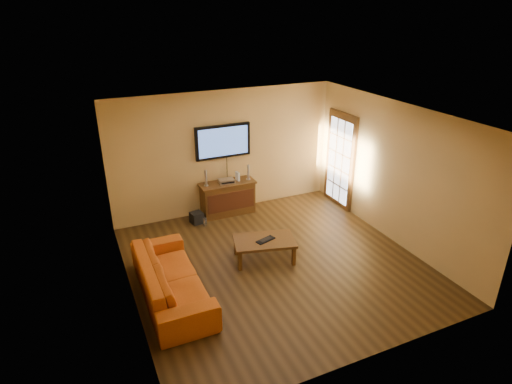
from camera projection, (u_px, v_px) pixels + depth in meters
ground_plane at (276, 264)px, 7.72m from camera, size 5.00×5.00×0.00m
room_walls at (261, 165)px, 7.56m from camera, size 5.00×5.00×5.00m
french_door at (340, 161)px, 9.64m from camera, size 0.07×1.02×2.22m
media_console at (228, 198)px, 9.43m from camera, size 1.22×0.47×0.74m
television at (223, 141)px, 9.09m from camera, size 1.22×0.08×0.72m
coffee_table at (264, 242)px, 7.71m from camera, size 1.22×0.90×0.41m
sofa at (171, 272)px, 6.71m from camera, size 0.68×2.29×0.89m
speaker_left at (206, 179)px, 9.05m from camera, size 0.10×0.10×0.36m
speaker_right at (248, 173)px, 9.39m from camera, size 0.09×0.09×0.34m
av_receiver at (226, 181)px, 9.27m from camera, size 0.35×0.27×0.08m
game_console at (238, 176)px, 9.36m from camera, size 0.06×0.15×0.20m
subwoofer at (197, 218)px, 9.11m from camera, size 0.28×0.28×0.24m
bottle at (205, 222)px, 8.99m from camera, size 0.07×0.07×0.21m
keyboard at (266, 240)px, 7.66m from camera, size 0.39×0.24×0.02m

